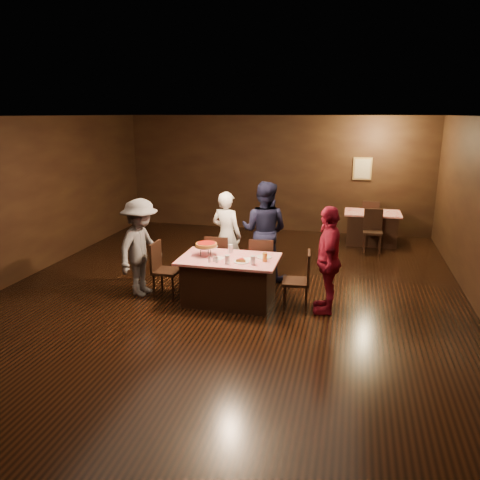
# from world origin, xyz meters

# --- Properties ---
(room) EXTENTS (10.00, 10.04, 3.02)m
(room) POSITION_xyz_m (0.00, 0.01, 2.14)
(room) COLOR black
(room) RESTS_ON ground
(main_table) EXTENTS (1.60, 1.00, 0.77)m
(main_table) POSITION_xyz_m (0.10, -0.19, 0.39)
(main_table) COLOR red
(main_table) RESTS_ON ground
(back_table) EXTENTS (1.30, 0.90, 0.77)m
(back_table) POSITION_xyz_m (2.49, 4.14, 0.39)
(back_table) COLOR #B90C0E
(back_table) RESTS_ON ground
(chair_far_left) EXTENTS (0.45, 0.45, 0.95)m
(chair_far_left) POSITION_xyz_m (-0.30, 0.56, 0.47)
(chair_far_left) COLOR black
(chair_far_left) RESTS_ON ground
(chair_far_right) EXTENTS (0.46, 0.46, 0.95)m
(chair_far_right) POSITION_xyz_m (0.50, 0.56, 0.47)
(chair_far_right) COLOR black
(chair_far_right) RESTS_ON ground
(chair_end_left) EXTENTS (0.42, 0.42, 0.95)m
(chair_end_left) POSITION_xyz_m (-1.00, -0.19, 0.47)
(chair_end_left) COLOR black
(chair_end_left) RESTS_ON ground
(chair_end_right) EXTENTS (0.46, 0.46, 0.95)m
(chair_end_right) POSITION_xyz_m (1.20, -0.19, 0.47)
(chair_end_right) COLOR black
(chair_end_right) RESTS_ON ground
(chair_back_near) EXTENTS (0.42, 0.42, 0.95)m
(chair_back_near) POSITION_xyz_m (2.49, 3.44, 0.47)
(chair_back_near) COLOR black
(chair_back_near) RESTS_ON ground
(chair_back_far) EXTENTS (0.49, 0.49, 0.95)m
(chair_back_far) POSITION_xyz_m (2.49, 4.74, 0.47)
(chair_back_far) COLOR black
(chair_back_far) RESTS_ON ground
(diner_white_jacket) EXTENTS (0.70, 0.56, 1.67)m
(diner_white_jacket) POSITION_xyz_m (-0.26, 0.96, 0.83)
(diner_white_jacket) COLOR white
(diner_white_jacket) RESTS_ON ground
(diner_navy_hoodie) EXTENTS (0.99, 0.82, 1.85)m
(diner_navy_hoodie) POSITION_xyz_m (0.43, 1.12, 0.93)
(diner_navy_hoodie) COLOR black
(diner_navy_hoodie) RESTS_ON ground
(diner_grey_knit) EXTENTS (0.80, 1.17, 1.68)m
(diner_grey_knit) POSITION_xyz_m (-1.45, -0.19, 0.84)
(diner_grey_knit) COLOR slate
(diner_grey_knit) RESTS_ON ground
(diner_red_shirt) EXTENTS (0.48, 1.02, 1.70)m
(diner_red_shirt) POSITION_xyz_m (1.68, -0.17, 0.85)
(diner_red_shirt) COLOR maroon
(diner_red_shirt) RESTS_ON ground
(pizza_stand) EXTENTS (0.38, 0.38, 0.22)m
(pizza_stand) POSITION_xyz_m (-0.30, -0.14, 0.95)
(pizza_stand) COLOR black
(pizza_stand) RESTS_ON main_table
(plate_with_slice) EXTENTS (0.25, 0.25, 0.06)m
(plate_with_slice) POSITION_xyz_m (0.35, -0.37, 0.80)
(plate_with_slice) COLOR white
(plate_with_slice) RESTS_ON main_table
(plate_empty) EXTENTS (0.25, 0.25, 0.01)m
(plate_empty) POSITION_xyz_m (0.65, -0.04, 0.78)
(plate_empty) COLOR white
(plate_empty) RESTS_ON main_table
(glass_front_left) EXTENTS (0.08, 0.08, 0.14)m
(glass_front_left) POSITION_xyz_m (0.15, -0.49, 0.84)
(glass_front_left) COLOR silver
(glass_front_left) RESTS_ON main_table
(glass_front_right) EXTENTS (0.08, 0.08, 0.14)m
(glass_front_right) POSITION_xyz_m (0.55, -0.44, 0.84)
(glass_front_right) COLOR silver
(glass_front_right) RESTS_ON main_table
(glass_amber) EXTENTS (0.08, 0.08, 0.14)m
(glass_amber) POSITION_xyz_m (0.70, -0.24, 0.84)
(glass_amber) COLOR #BF7F26
(glass_amber) RESTS_ON main_table
(glass_back) EXTENTS (0.08, 0.08, 0.14)m
(glass_back) POSITION_xyz_m (0.05, 0.11, 0.84)
(glass_back) COLOR silver
(glass_back) RESTS_ON main_table
(condiments) EXTENTS (0.17, 0.10, 0.09)m
(condiments) POSITION_xyz_m (-0.08, -0.47, 0.82)
(condiments) COLOR silver
(condiments) RESTS_ON main_table
(napkin_center) EXTENTS (0.19, 0.19, 0.01)m
(napkin_center) POSITION_xyz_m (0.40, -0.19, 0.77)
(napkin_center) COLOR white
(napkin_center) RESTS_ON main_table
(napkin_left) EXTENTS (0.21, 0.21, 0.01)m
(napkin_left) POSITION_xyz_m (-0.05, -0.24, 0.77)
(napkin_left) COLOR white
(napkin_left) RESTS_ON main_table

